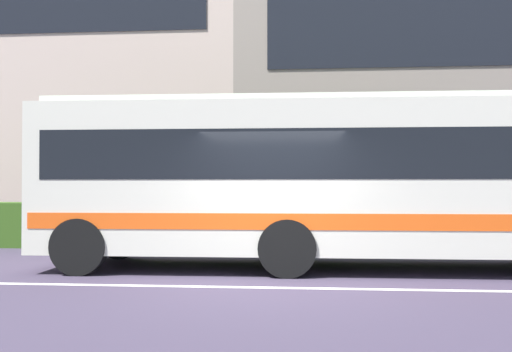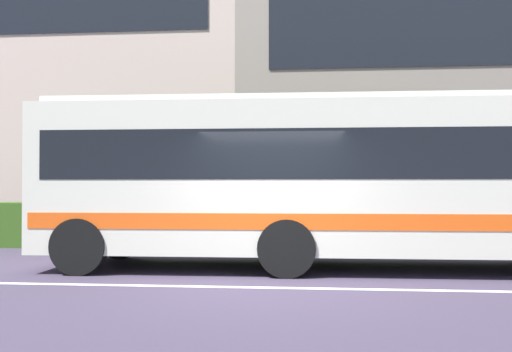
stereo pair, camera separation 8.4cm
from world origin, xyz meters
name	(u,v)px [view 2 (the right image)]	position (x,y,z in m)	size (l,w,h in m)	color
ground_plane	(267,288)	(0.00, 0.00, 0.00)	(160.00, 160.00, 0.00)	#3D3348
lane_centre_line	(267,288)	(0.00, 0.00, 0.00)	(60.00, 0.16, 0.01)	silver
hedge_row_far	(181,225)	(-2.67, 5.77, 0.57)	(15.70, 1.10, 1.14)	#32541A
transit_bus	(323,176)	(0.88, 2.24, 1.76)	(10.66, 2.78, 3.19)	beige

